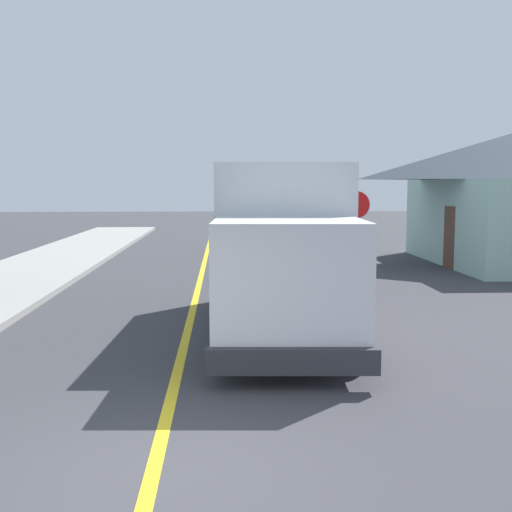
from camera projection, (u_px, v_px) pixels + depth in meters
ground_plane at (152, 476)px, 6.18m from camera, size 120.00×120.00×0.00m
centre_line_yellow at (196, 296)px, 16.10m from camera, size 0.16×56.00×0.01m
box_truck at (282, 239)px, 12.36m from camera, size 2.76×7.29×3.20m
parked_car_near at (283, 253)px, 18.89m from camera, size 1.91×4.44×1.67m
parked_car_mid at (264, 234)px, 26.19m from camera, size 1.80×4.40×1.67m
stop_sign at (356, 219)px, 18.03m from camera, size 0.80×0.10×2.65m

